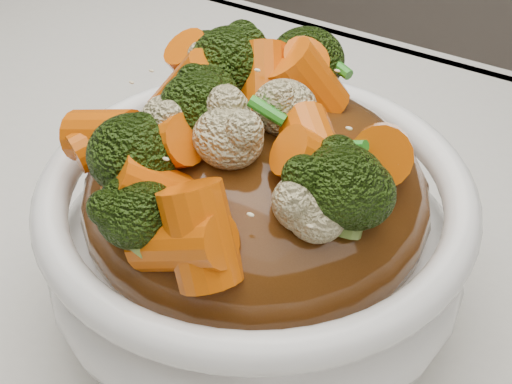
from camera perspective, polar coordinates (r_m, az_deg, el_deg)
The scene contains 7 objects.
bowl at distance 0.42m, azimuth -0.00°, elevation -3.86°, with size 0.24×0.24×0.10m, color white, non-canonical shape.
sauce_base at distance 0.40m, azimuth -0.00°, elevation -0.38°, with size 0.19×0.19×0.11m, color #4C280D.
carrots at distance 0.36m, azimuth -0.00°, elevation 8.30°, with size 0.19×0.19×0.06m, color #DF5C07, non-canonical shape.
broccoli at distance 0.36m, azimuth -0.00°, elevation 8.14°, with size 0.19×0.19×0.05m, color black, non-canonical shape.
cauliflower at distance 0.36m, azimuth -0.00°, elevation 7.84°, with size 0.19×0.19×0.04m, color beige, non-canonical shape.
scallions at distance 0.36m, azimuth -0.00°, elevation 8.45°, with size 0.14×0.14×0.02m, color #2A8E20, non-canonical shape.
sesame_seeds at distance 0.36m, azimuth -0.00°, elevation 8.45°, with size 0.17×0.17×0.01m, color beige, non-canonical shape.
Camera 1 is at (0.13, -0.22, 1.08)m, focal length 50.00 mm.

